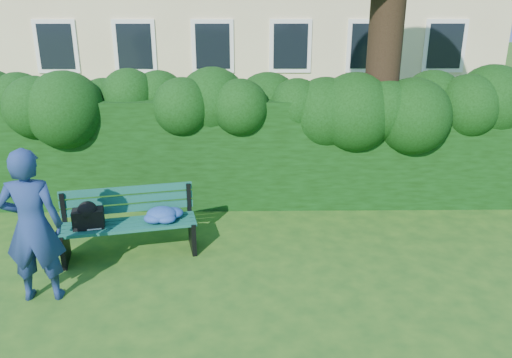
{
  "coord_description": "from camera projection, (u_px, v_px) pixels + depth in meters",
  "views": [
    {
      "loc": [
        -0.09,
        -5.89,
        3.23
      ],
      "look_at": [
        0.0,
        0.6,
        0.95
      ],
      "focal_mm": 35.0,
      "sensor_mm": 36.0,
      "label": 1
    }
  ],
  "objects": [
    {
      "name": "man_reading",
      "position": [
        32.0,
        226.0,
        5.53
      ],
      "size": [
        0.7,
        0.49,
        1.81
      ],
      "primitive_type": "imported",
      "rotation": [
        0.0,
        0.0,
        3.23
      ],
      "color": "navy",
      "rests_on": "ground"
    },
    {
      "name": "park_bench",
      "position": [
        131.0,
        220.0,
        6.68
      ],
      "size": [
        1.84,
        0.92,
        0.89
      ],
      "rotation": [
        0.0,
        0.0,
        0.22
      ],
      "color": "#0D453D",
      "rests_on": "ground"
    },
    {
      "name": "hedge",
      "position": [
        255.0,
        150.0,
        8.41
      ],
      "size": [
        10.0,
        1.0,
        1.8
      ],
      "color": "black",
      "rests_on": "ground"
    },
    {
      "name": "ground",
      "position": [
        257.0,
        261.0,
        6.63
      ],
      "size": [
        80.0,
        80.0,
        0.0
      ],
      "primitive_type": "plane",
      "color": "#214D18",
      "rests_on": "ground"
    }
  ]
}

